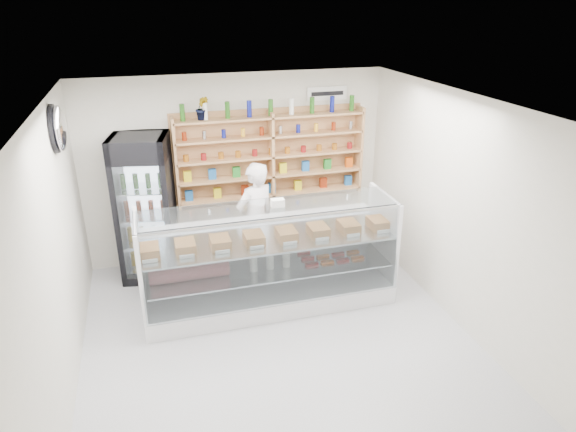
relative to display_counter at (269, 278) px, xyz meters
name	(u,v)px	position (x,y,z in m)	size (l,w,h in m)	color
room	(280,237)	(-0.09, -0.90, 1.02)	(5.00, 5.00, 5.00)	#B4B4B9
display_counter	(269,278)	(0.00, 0.00, 0.00)	(3.23, 0.97, 1.41)	white
shop_worker	(256,221)	(0.01, 0.81, 0.48)	(0.62, 0.41, 1.71)	silver
drinks_cooler	(146,208)	(-1.46, 1.23, 0.67)	(0.87, 0.86, 2.08)	black
wall_shelving	(271,156)	(0.41, 1.44, 1.22)	(2.84, 0.28, 1.33)	tan
potted_plant	(202,108)	(-0.57, 1.44, 1.98)	(0.18, 0.15, 0.33)	#1E6626
security_mirror	(59,128)	(-2.26, 0.30, 2.07)	(0.15, 0.50, 0.50)	silver
wall_sign	(327,93)	(1.31, 1.57, 2.07)	(0.62, 0.03, 0.20)	white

